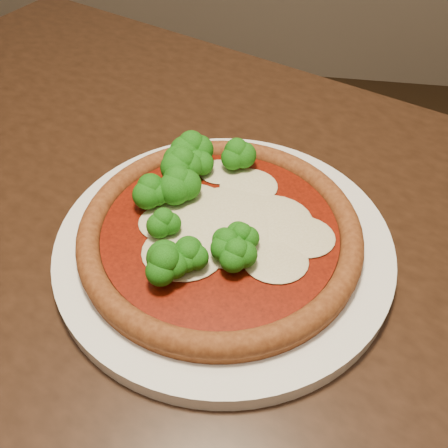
# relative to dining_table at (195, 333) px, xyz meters

# --- Properties ---
(dining_table) EXTENTS (1.55, 1.33, 0.75)m
(dining_table) POSITION_rel_dining_table_xyz_m (0.00, 0.00, 0.00)
(dining_table) COLOR black
(dining_table) RESTS_ON floor
(plate) EXTENTS (0.34, 0.34, 0.02)m
(plate) POSITION_rel_dining_table_xyz_m (0.03, 0.05, 0.10)
(plate) COLOR white
(plate) RESTS_ON dining_table
(pizza) EXTENTS (0.29, 0.29, 0.06)m
(pizza) POSITION_rel_dining_table_xyz_m (0.02, 0.05, 0.12)
(pizza) COLOR brown
(pizza) RESTS_ON plate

